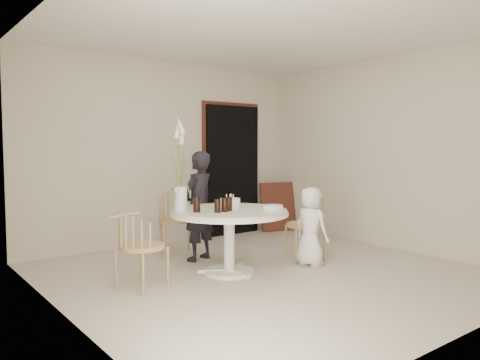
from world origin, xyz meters
TOP-DOWN VIEW (x-y plane):
  - ground at (0.00, 0.00)m, footprint 4.50×4.50m
  - room_shell at (0.00, 0.00)m, footprint 4.50×4.50m
  - doorway at (1.15, 2.19)m, footprint 1.00×0.10m
  - door_trim at (1.15, 2.23)m, footprint 1.12×0.03m
  - table at (-0.35, 0.25)m, footprint 1.33×1.33m
  - picture_frame at (1.95, 1.95)m, footprint 0.65×0.36m
  - chair_far at (-0.27, 1.59)m, footprint 0.58×0.61m
  - chair_right at (0.93, 0.17)m, footprint 0.59×0.57m
  - chair_left at (-1.48, 0.31)m, footprint 0.56×0.54m
  - girl at (-0.28, 1.00)m, footprint 0.58×0.47m
  - boy at (0.63, -0.07)m, footprint 0.33×0.49m
  - birthday_cake at (-0.26, 0.35)m, footprint 0.23×0.23m
  - cola_tumbler_a at (-0.60, 0.13)m, footprint 0.07×0.07m
  - cola_tumbler_b at (-0.50, 0.13)m, footprint 0.08×0.08m
  - cola_tumbler_c at (-0.76, 0.29)m, footprint 0.09×0.09m
  - cola_tumbler_d at (-0.41, 0.17)m, footprint 0.08×0.08m
  - plate_stack at (0.01, -0.08)m, footprint 0.30×0.30m
  - flower_vase at (-0.86, 0.45)m, footprint 0.15×0.15m

SIDE VIEW (x-z plane):
  - ground at x=0.00m, z-range 0.00..0.00m
  - picture_frame at x=1.95m, z-range 0.00..0.82m
  - boy at x=0.63m, z-range 0.00..0.95m
  - chair_left at x=-1.48m, z-range 0.12..0.91m
  - chair_right at x=0.93m, z-range 0.12..0.93m
  - chair_far at x=-0.27m, z-range 0.13..0.98m
  - table at x=-0.35m, z-range 0.25..0.98m
  - girl at x=-0.28m, z-range 0.00..1.38m
  - plate_stack at x=0.01m, z-range 0.73..0.79m
  - birthday_cake at x=-0.26m, z-range 0.71..0.87m
  - cola_tumbler_a at x=-0.60m, z-range 0.73..0.88m
  - cola_tumbler_d at x=-0.41m, z-range 0.73..0.88m
  - cola_tumbler_b at x=-0.50m, z-range 0.73..0.88m
  - cola_tumbler_c at x=-0.76m, z-range 0.73..0.89m
  - doorway at x=1.15m, z-range 0.00..2.10m
  - flower_vase at x=-0.86m, z-range 0.58..1.60m
  - door_trim at x=1.15m, z-range 0.00..2.22m
  - room_shell at x=0.00m, z-range -0.63..3.87m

